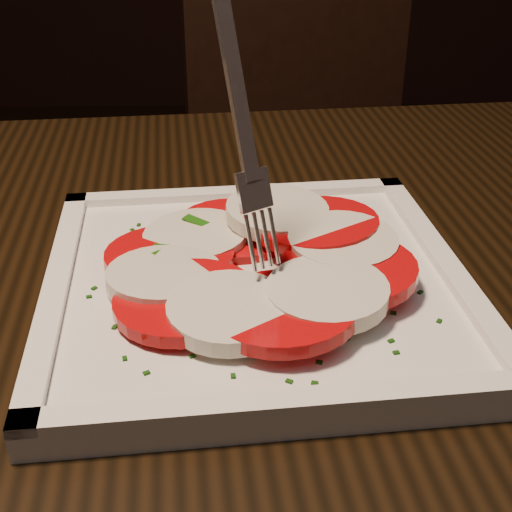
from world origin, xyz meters
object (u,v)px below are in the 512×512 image
object	(u,v)px
table	(332,425)
fork	(232,101)
chair	(310,147)
plate	(256,287)

from	to	relation	value
table	fork	size ratio (longest dim) A/B	7.02
table	chair	world-z (taller)	chair
chair	plate	size ratio (longest dim) A/B	3.53
table	chair	bearing A→B (deg)	85.57
chair	table	bearing A→B (deg)	-105.85
plate	chair	bearing A→B (deg)	81.94
fork	chair	bearing A→B (deg)	48.13
chair	plate	distance (m)	0.88
plate	fork	bearing A→B (deg)	174.76
chair	fork	xyz separation A→B (m)	(-0.13, -0.84, 0.35)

